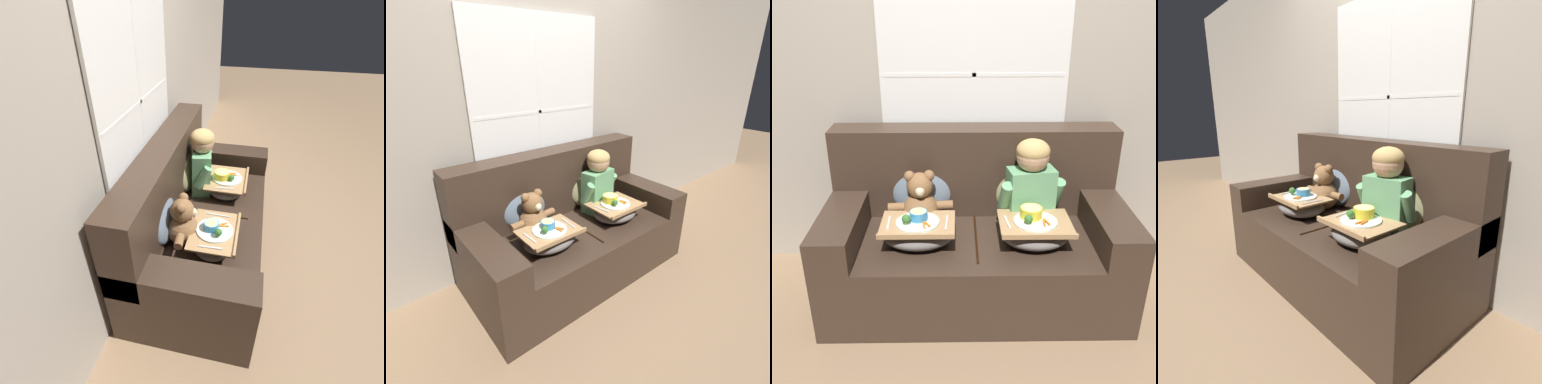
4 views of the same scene
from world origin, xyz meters
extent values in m
plane|color=#8E7051|center=(0.00, 0.00, 0.00)|extent=(14.00, 14.00, 0.00)
cube|color=#A89E8E|center=(0.00, 0.50, 1.30)|extent=(8.00, 0.05, 2.60)
cube|color=white|center=(0.00, 0.46, 1.28)|extent=(1.15, 0.02, 1.41)
cube|color=black|center=(0.00, 0.47, 1.28)|extent=(1.10, 0.01, 1.36)
cube|color=white|center=(0.00, 0.46, 1.28)|extent=(0.02, 0.02, 1.36)
cube|color=white|center=(0.00, 0.46, 1.28)|extent=(1.10, 0.02, 0.02)
cube|color=#38281E|center=(0.00, 0.00, 0.22)|extent=(1.75, 0.87, 0.43)
cube|color=#38281E|center=(0.00, 0.32, 0.71)|extent=(1.75, 0.22, 0.56)
cube|color=#38281E|center=(-0.77, 0.00, 0.52)|extent=(0.22, 0.87, 0.18)
cube|color=#38281E|center=(0.77, 0.00, 0.52)|extent=(0.22, 0.87, 0.18)
cube|color=black|center=(0.00, -0.02, 0.44)|extent=(0.01, 0.61, 0.01)
ellipsoid|color=#898456|center=(0.33, 0.24, 0.63)|extent=(0.42, 0.20, 0.43)
ellipsoid|color=slate|center=(-0.33, 0.24, 0.63)|extent=(0.39, 0.19, 0.40)
cube|color=#66A370|center=(0.33, 0.10, 0.62)|extent=(0.29, 0.19, 0.37)
sphere|color=tan|center=(0.33, 0.10, 0.88)|extent=(0.19, 0.19, 0.19)
ellipsoid|color=tan|center=(0.33, 0.10, 0.91)|extent=(0.19, 0.19, 0.13)
cylinder|color=#66A370|center=(0.18, 0.06, 0.64)|extent=(0.09, 0.15, 0.20)
cylinder|color=#66A370|center=(0.49, 0.12, 0.64)|extent=(0.09, 0.15, 0.20)
sphere|color=brown|center=(-0.33, 0.10, 0.54)|extent=(0.22, 0.22, 0.22)
sphere|color=brown|center=(-0.33, 0.10, 0.70)|extent=(0.16, 0.16, 0.16)
sphere|color=brown|center=(-0.38, 0.10, 0.76)|extent=(0.07, 0.07, 0.07)
sphere|color=brown|center=(-0.27, 0.11, 0.76)|extent=(0.07, 0.07, 0.07)
sphere|color=beige|center=(-0.32, 0.03, 0.69)|extent=(0.06, 0.06, 0.06)
sphere|color=black|center=(-0.32, 0.02, 0.70)|extent=(0.02, 0.02, 0.02)
cylinder|color=brown|center=(-0.47, 0.09, 0.56)|extent=(0.11, 0.07, 0.06)
cylinder|color=brown|center=(-0.19, 0.12, 0.56)|extent=(0.11, 0.07, 0.06)
cylinder|color=brown|center=(-0.37, -0.01, 0.46)|extent=(0.07, 0.10, 0.06)
cylinder|color=brown|center=(-0.27, 0.00, 0.46)|extent=(0.07, 0.10, 0.06)
ellipsoid|color=slate|center=(0.33, -0.11, 0.49)|extent=(0.39, 0.32, 0.12)
cube|color=tan|center=(0.33, -0.11, 0.56)|extent=(0.40, 0.34, 0.01)
cube|color=tan|center=(0.33, -0.27, 0.57)|extent=(0.40, 0.02, 0.02)
cylinder|color=silver|center=(0.33, -0.11, 0.57)|extent=(0.24, 0.24, 0.01)
cylinder|color=yellow|center=(0.31, -0.07, 0.61)|extent=(0.12, 0.12, 0.06)
cylinder|color=#E5D189|center=(0.31, -0.07, 0.63)|extent=(0.11, 0.11, 0.01)
sphere|color=#38702D|center=(0.28, -0.16, 0.61)|extent=(0.05, 0.05, 0.05)
cylinder|color=#7A9E56|center=(0.28, -0.16, 0.59)|extent=(0.02, 0.02, 0.02)
cylinder|color=orange|center=(0.37, -0.15, 0.58)|extent=(0.02, 0.07, 0.01)
cylinder|color=orange|center=(0.39, -0.14, 0.58)|extent=(0.03, 0.07, 0.01)
cube|color=silver|center=(0.17, -0.11, 0.57)|extent=(0.03, 0.14, 0.01)
ellipsoid|color=slate|center=(-0.33, -0.11, 0.49)|extent=(0.40, 0.30, 0.12)
cube|color=tan|center=(-0.33, -0.11, 0.56)|extent=(0.41, 0.31, 0.01)
cube|color=tan|center=(-0.33, -0.26, 0.57)|extent=(0.41, 0.02, 0.02)
cylinder|color=silver|center=(-0.33, -0.11, 0.57)|extent=(0.24, 0.24, 0.01)
cylinder|color=#3889C1|center=(-0.32, -0.09, 0.60)|extent=(0.10, 0.10, 0.05)
cylinder|color=#E5D189|center=(-0.32, -0.09, 0.63)|extent=(0.09, 0.09, 0.01)
sphere|color=#38702D|center=(-0.39, -0.15, 0.61)|extent=(0.05, 0.05, 0.05)
cylinder|color=#7A9E56|center=(-0.39, -0.15, 0.59)|extent=(0.02, 0.02, 0.02)
cylinder|color=orange|center=(-0.29, -0.17, 0.58)|extent=(0.02, 0.07, 0.01)
cylinder|color=orange|center=(-0.27, -0.16, 0.58)|extent=(0.04, 0.06, 0.01)
cube|color=silver|center=(-0.49, -0.11, 0.57)|extent=(0.02, 0.14, 0.01)
cube|color=silver|center=(-0.17, -0.11, 0.57)|extent=(0.02, 0.17, 0.01)
camera|label=1|loc=(-1.79, -0.29, 1.91)|focal=28.00mm
camera|label=2|loc=(-1.32, -1.63, 1.67)|focal=28.00mm
camera|label=3|loc=(-0.10, -2.32, 1.77)|focal=42.00mm
camera|label=4|loc=(1.52, -1.22, 1.18)|focal=28.00mm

